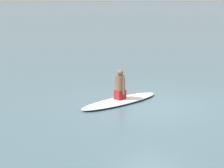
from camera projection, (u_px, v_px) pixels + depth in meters
ground_plane at (152, 106)px, 12.15m from camera, size 400.00×400.00×0.00m
surfboard at (120, 101)px, 12.48m from camera, size 0.90×3.12×0.13m
person_paddler at (120, 86)px, 12.37m from camera, size 0.41×0.32×0.95m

